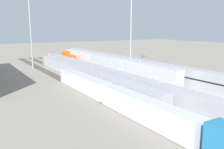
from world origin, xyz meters
TOP-DOWN VIEW (x-y plane):
  - ground_plane at (0.00, 0.00)m, footprint 400.00×400.00m
  - track_bed_0 at (0.00, -12.50)m, footprint 140.00×2.80m
  - track_bed_1 at (0.00, -7.50)m, footprint 140.00×2.80m
  - track_bed_2 at (0.00, -2.50)m, footprint 140.00×2.80m
  - track_bed_3 at (0.00, 2.50)m, footprint 140.00×2.80m
  - track_bed_4 at (0.00, 7.50)m, footprint 140.00×2.80m
  - track_bed_5 at (0.00, 12.50)m, footprint 140.00×2.80m
  - train_on_track_4 at (7.09, 7.50)m, footprint 71.40×3.00m
  - train_on_track_2 at (42.73, -2.50)m, footprint 10.00×3.00m
  - train_on_track_5 at (-26.84, 12.50)m, footprint 66.40×3.00m
  - train_on_track_0 at (2.01, -12.50)m, footprint 119.80×3.06m
  - train_on_track_1 at (18.01, -7.50)m, footprint 71.40×3.00m
  - train_on_track_3 at (3.61, 2.50)m, footprint 95.60×3.00m
  - light_mast_0 at (12.76, -14.66)m, footprint 2.80×0.70m
  - light_mast_1 at (35.58, 14.86)m, footprint 2.80×0.70m

SIDE VIEW (x-z plane):
  - ground_plane at x=0.00m, z-range 0.00..0.00m
  - track_bed_0 at x=0.00m, z-range 0.00..0.12m
  - track_bed_1 at x=0.00m, z-range 0.00..0.12m
  - track_bed_2 at x=0.00m, z-range 0.00..0.12m
  - track_bed_3 at x=0.00m, z-range 0.00..0.12m
  - track_bed_4 at x=0.00m, z-range 0.00..0.12m
  - track_bed_5 at x=0.00m, z-range 0.00..0.12m
  - train_on_track_3 at x=3.61m, z-range 0.12..3.92m
  - train_on_track_4 at x=7.09m, z-range 0.12..3.92m
  - train_on_track_5 at x=-26.84m, z-range -0.09..4.31m
  - train_on_track_2 at x=42.73m, z-range -0.34..4.66m
  - train_on_track_0 at x=2.01m, z-range 0.12..5.12m
  - train_on_track_1 at x=18.01m, z-range 0.12..5.12m
  - light_mast_1 at x=35.58m, z-range 3.93..35.93m
  - light_mast_0 at x=12.76m, z-range 3.96..37.05m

